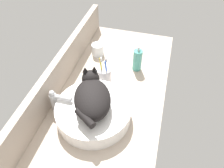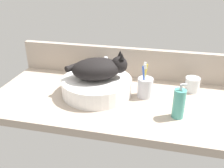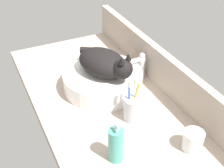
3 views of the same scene
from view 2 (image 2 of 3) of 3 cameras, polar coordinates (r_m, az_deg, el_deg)
The scene contains 8 objects.
ground_plane at distance 129.82cm, azimuth 2.41°, elevation -4.11°, with size 137.33×60.57×4.00cm, color #B2A08E.
backsplash_panel at distance 150.44cm, azimuth 4.53°, elevation 4.89°, with size 137.33×3.60×17.94cm, color #AD9E8E.
sink_basin at distance 132.32cm, azimuth -3.49°, elevation -0.44°, with size 36.97×36.97×8.46cm, color white.
cat at distance 128.36cm, azimuth -3.01°, elevation 3.61°, with size 30.97×25.32×14.00cm.
faucet at distance 148.35cm, azimuth -1.52°, elevation 3.96°, with size 3.60×11.81×13.60cm.
soap_dispenser at distance 114.59cm, azimuth 15.05°, elevation -4.33°, with size 5.38×5.38×17.01cm.
toothbrush_cup at distance 129.54cm, azimuth 7.56°, elevation -0.70°, with size 7.97×7.97×18.71cm.
water_glass at distance 141.43cm, azimuth 17.85°, elevation -0.23°, with size 7.82×7.82×7.76cm.
Camera 2 is at (19.78, -110.30, 63.54)cm, focal length 40.00 mm.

